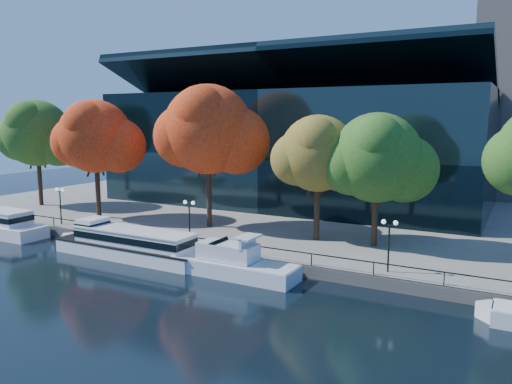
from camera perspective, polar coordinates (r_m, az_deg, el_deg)
The scene contains 14 objects.
ground at distance 42.71m, azimuth -8.06°, elevation -8.82°, with size 160.00×160.00×0.00m, color black.
promenade at distance 74.19m, azimuth 8.96°, elevation -1.07°, with size 90.00×67.08×1.00m.
railing at distance 44.73m, azimuth -5.61°, elevation -5.41°, with size 88.20×0.08×0.99m.
convention_building at distance 70.54m, azimuth 4.77°, elevation 5.07°, with size 50.00×24.57×21.43m.
tour_boat at distance 47.39m, azimuth -14.62°, elevation -5.57°, with size 16.86×3.76×3.20m.
cruiser_near at distance 40.76m, azimuth -3.15°, elevation -8.02°, with size 11.88×3.06×3.44m.
tree_0 at distance 72.35m, azimuth -23.70°, elevation 6.03°, with size 10.96×8.99×14.04m.
tree_1 at distance 60.60m, azimuth -17.80°, elevation 5.89°, with size 10.53×8.64×13.75m.
tree_2 at distance 53.03m, azimuth -5.35°, elevation 6.91°, with size 11.88×9.74×15.19m.
tree_3 at distance 47.28m, azimuth 7.23°, elevation 4.19°, with size 9.07×7.44×11.96m.
tree_4 at distance 45.91m, azimuth 13.82°, elevation 3.60°, with size 10.10×8.29×12.15m.
lamp_0 at distance 58.84m, azimuth -21.49°, elevation -0.59°, with size 1.26×0.36×4.03m.
lamp_1 at distance 46.90m, azimuth -7.63°, elevation -2.24°, with size 1.26×0.36×4.03m.
lamp_2 at distance 39.07m, azimuth 14.98°, elevation -4.61°, with size 1.26×0.36×4.03m.
Camera 1 is at (24.58, -32.57, 12.60)m, focal length 35.00 mm.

